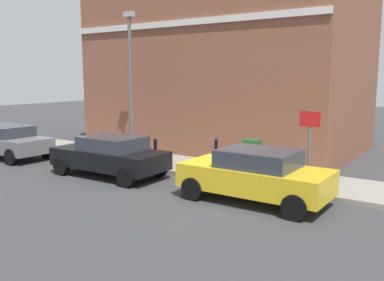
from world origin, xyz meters
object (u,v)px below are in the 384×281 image
car_yellow (255,175)px  utility_cabinet (252,158)px  car_black (110,155)px  car_grey (6,140)px  bollard_far_kerb (155,152)px  street_sign (309,138)px  lamppost (130,79)px  bollard_near_cabinet (216,152)px

car_yellow → utility_cabinet: 2.78m
car_black → utility_cabinet: size_ratio=3.58×
car_grey → utility_cabinet: car_grey is taller
car_grey → bollard_far_kerb: (1.62, -6.81, -0.02)m
car_yellow → car_black: (-0.12, 5.39, -0.03)m
car_yellow → street_sign: (1.48, -0.95, 0.90)m
car_yellow → street_sign: size_ratio=1.76×
lamppost → bollard_near_cabinet: bearing=-86.9°
car_black → lamppost: lamppost is taller
car_grey → street_sign: 12.56m
car_black → street_sign: size_ratio=1.79×
car_grey → utility_cabinet: bearing=-165.0°
bollard_near_cabinet → street_sign: size_ratio=0.45×
utility_cabinet → car_black: bearing=122.2°
car_grey → lamppost: lamppost is taller
car_black → car_grey: 6.07m
car_yellow → utility_cabinet: size_ratio=3.51×
car_black → bollard_far_kerb: size_ratio=3.96×
car_yellow → car_grey: car_yellow is taller
car_black → street_sign: bearing=-167.2°
bollard_near_cabinet → street_sign: bearing=-105.9°
street_sign → lamppost: lamppost is taller
car_black → street_sign: 6.60m
car_yellow → utility_cabinet: (2.45, 1.33, -0.08)m
street_sign → lamppost: size_ratio=0.40×
car_yellow → bollard_near_cabinet: size_ratio=3.89×
lamppost → car_black: bearing=-152.8°
bollard_near_cabinet → bollard_far_kerb: bearing=121.3°
lamppost → car_yellow: bearing=-109.4°
bollard_far_kerb → utility_cabinet: bearing=-72.8°
utility_cabinet → bollard_near_cabinet: bearing=86.1°
utility_cabinet → bollard_near_cabinet: utility_cabinet is taller
car_yellow → street_sign: bearing=-122.4°
car_black → bollard_far_kerb: 1.70m
bollard_far_kerb → street_sign: street_sign is taller
bollard_near_cabinet → utility_cabinet: bearing=-93.9°
car_yellow → lamppost: size_ratio=0.71×
street_sign → bollard_near_cabinet: bearing=74.1°
car_grey → utility_cabinet: (2.65, -10.14, -0.04)m
bollard_far_kerb → street_sign: size_ratio=0.45×
bollard_near_cabinet → bollard_far_kerb: 2.18m
car_black → car_grey: (-0.08, 6.07, -0.01)m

